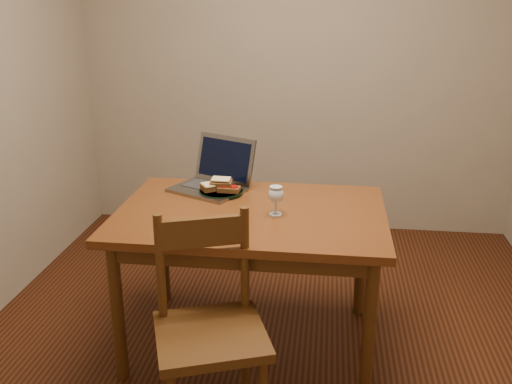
# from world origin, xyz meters

# --- Properties ---
(floor) EXTENTS (3.20, 3.20, 0.02)m
(floor) POSITION_xyz_m (0.00, 0.00, -0.01)
(floor) COLOR black
(floor) RESTS_ON ground
(back_wall) EXTENTS (3.20, 0.02, 2.60)m
(back_wall) POSITION_xyz_m (0.00, 1.61, 1.30)
(back_wall) COLOR gray
(back_wall) RESTS_ON floor
(front_wall) EXTENTS (3.20, 0.02, 2.60)m
(front_wall) POSITION_xyz_m (0.00, -1.61, 1.30)
(front_wall) COLOR gray
(front_wall) RESTS_ON floor
(table) EXTENTS (1.30, 0.90, 0.74)m
(table) POSITION_xyz_m (-0.12, -0.05, 0.65)
(table) COLOR #431F0B
(table) RESTS_ON floor
(chair) EXTENTS (0.55, 0.54, 0.46)m
(chair) POSITION_xyz_m (-0.20, -0.67, 0.50)
(chair) COLOR #42260D
(chair) RESTS_ON floor
(plate) EXTENTS (0.23, 0.23, 0.02)m
(plate) POSITION_xyz_m (-0.31, 0.17, 0.75)
(plate) COLOR black
(plate) RESTS_ON table
(sandwich_cheese) EXTENTS (0.15, 0.14, 0.04)m
(sandwich_cheese) POSITION_xyz_m (-0.34, 0.18, 0.78)
(sandwich_cheese) COLOR #381E0C
(sandwich_cheese) RESTS_ON plate
(sandwich_tomato) EXTENTS (0.12, 0.08, 0.04)m
(sandwich_tomato) POSITION_xyz_m (-0.26, 0.15, 0.78)
(sandwich_tomato) COLOR #381E0C
(sandwich_tomato) RESTS_ON plate
(sandwich_top) EXTENTS (0.11, 0.07, 0.03)m
(sandwich_top) POSITION_xyz_m (-0.31, 0.17, 0.80)
(sandwich_top) COLOR #381E0C
(sandwich_top) RESTS_ON plate
(milk_glass) EXTENTS (0.07, 0.07, 0.14)m
(milk_glass) POSITION_xyz_m (0.01, -0.09, 0.81)
(milk_glass) COLOR white
(milk_glass) RESTS_ON table
(laptop) EXTENTS (0.48, 0.46, 0.27)m
(laptop) POSITION_xyz_m (-0.35, 0.27, 0.81)
(laptop) COLOR slate
(laptop) RESTS_ON table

